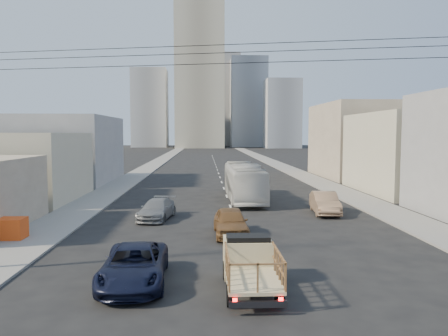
{
  "coord_description": "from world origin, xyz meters",
  "views": [
    {
      "loc": [
        -2.09,
        -15.03,
        5.94
      ],
      "look_at": [
        -0.71,
        15.79,
        3.5
      ],
      "focal_mm": 35.0,
      "sensor_mm": 36.0,
      "label": 1
    }
  ],
  "objects": [
    {
      "name": "navy_pickup",
      "position": [
        -4.88,
        1.97,
        0.74
      ],
      "size": [
        2.67,
        5.45,
        1.49
      ],
      "primitive_type": "imported",
      "rotation": [
        0.0,
        0.0,
        0.04
      ],
      "color": "black",
      "rests_on": "ground"
    },
    {
      "name": "high_rise_tower",
      "position": [
        -4.0,
        170.0,
        30.0
      ],
      "size": [
        20.0,
        20.0,
        60.0
      ],
      "primitive_type": "cube",
      "color": "tan",
      "rests_on": "ground"
    },
    {
      "name": "ground",
      "position": [
        0.0,
        0.0,
        0.0
      ],
      "size": [
        420.0,
        420.0,
        0.0
      ],
      "primitive_type": "plane",
      "color": "black",
      "rests_on": "ground"
    },
    {
      "name": "flatbed_pickup",
      "position": [
        -0.37,
        1.13,
        1.09
      ],
      "size": [
        1.95,
        4.41,
        1.9
      ],
      "color": "#CAB887",
      "rests_on": "ground"
    },
    {
      "name": "bldg_right_mid",
      "position": [
        19.5,
        28.0,
        4.0
      ],
      "size": [
        11.0,
        14.0,
        8.0
      ],
      "primitive_type": "cube",
      "color": "#B5AE92",
      "rests_on": "ground"
    },
    {
      "name": "sedan_grey",
      "position": [
        -5.42,
        15.14,
        0.68
      ],
      "size": [
        2.67,
        4.97,
        1.37
      ],
      "primitive_type": "imported",
      "rotation": [
        0.0,
        0.0,
        -0.17
      ],
      "color": "slate",
      "rests_on": "ground"
    },
    {
      "name": "sidewalk_left",
      "position": [
        -11.75,
        70.0,
        0.06
      ],
      "size": [
        3.5,
        180.0,
        0.12
      ],
      "primitive_type": "cube",
      "color": "gray",
      "rests_on": "ground"
    },
    {
      "name": "lane_dashes",
      "position": [
        0.0,
        53.0,
        0.01
      ],
      "size": [
        0.15,
        104.0,
        0.01
      ],
      "color": "silver",
      "rests_on": "ground"
    },
    {
      "name": "overhead_wires",
      "position": [
        0.0,
        1.5,
        8.97
      ],
      "size": [
        23.01,
        5.02,
        0.72
      ],
      "color": "black",
      "rests_on": "ground"
    },
    {
      "name": "bldg_left_mid",
      "position": [
        -19.0,
        24.0,
        3.0
      ],
      "size": [
        11.0,
        12.0,
        6.0
      ],
      "primitive_type": "cube",
      "color": "#B5AE92",
      "rests_on": "ground"
    },
    {
      "name": "crate_stack",
      "position": [
        -13.0,
        9.34,
        0.69
      ],
      "size": [
        1.8,
        1.2,
        1.14
      ],
      "color": "#E64B15",
      "rests_on": "sidewalk_left"
    },
    {
      "name": "sedan_brown",
      "position": [
        -0.58,
        10.01,
        0.8
      ],
      "size": [
        1.99,
        4.72,
        1.59
      ],
      "primitive_type": "imported",
      "rotation": [
        0.0,
        0.0,
        0.02
      ],
      "color": "brown",
      "rests_on": "ground"
    },
    {
      "name": "bldg_right_far",
      "position": [
        20.0,
        44.0,
        5.0
      ],
      "size": [
        12.0,
        16.0,
        10.0
      ],
      "primitive_type": "cube",
      "color": "gray",
      "rests_on": "ground"
    },
    {
      "name": "city_bus",
      "position": [
        1.43,
        23.65,
        1.64
      ],
      "size": [
        2.93,
        11.79,
        3.27
      ],
      "primitive_type": "imported",
      "rotation": [
        0.0,
        0.0,
        0.02
      ],
      "color": "silver",
      "rests_on": "ground"
    },
    {
      "name": "midrise_ne",
      "position": [
        18.0,
        185.0,
        20.0
      ],
      "size": [
        16.0,
        16.0,
        40.0
      ],
      "primitive_type": "cube",
      "color": "gray",
      "rests_on": "ground"
    },
    {
      "name": "midrise_back",
      "position": [
        6.0,
        200.0,
        22.0
      ],
      "size": [
        18.0,
        18.0,
        44.0
      ],
      "primitive_type": "cube",
      "color": "gray",
      "rests_on": "ground"
    },
    {
      "name": "midrise_nw",
      "position": [
        -26.0,
        180.0,
        17.0
      ],
      "size": [
        15.0,
        15.0,
        34.0
      ],
      "primitive_type": "cube",
      "color": "gray",
      "rests_on": "ground"
    },
    {
      "name": "bldg_left_far",
      "position": [
        -19.5,
        39.0,
        4.0
      ],
      "size": [
        12.0,
        16.0,
        8.0
      ],
      "primitive_type": "cube",
      "color": "gray",
      "rests_on": "ground"
    },
    {
      "name": "sedan_tan",
      "position": [
        6.84,
        16.71,
        0.8
      ],
      "size": [
        2.19,
        5.0,
        1.6
      ],
      "primitive_type": "imported",
      "rotation": [
        0.0,
        0.0,
        -0.1
      ],
      "color": "#8D6D52",
      "rests_on": "ground"
    },
    {
      "name": "midrise_east",
      "position": [
        30.0,
        165.0,
        14.0
      ],
      "size": [
        14.0,
        14.0,
        28.0
      ],
      "primitive_type": "cube",
      "color": "gray",
      "rests_on": "ground"
    },
    {
      "name": "sidewalk_right",
      "position": [
        11.75,
        70.0,
        0.06
      ],
      "size": [
        3.5,
        180.0,
        0.12
      ],
      "primitive_type": "cube",
      "color": "gray",
      "rests_on": "ground"
    }
  ]
}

